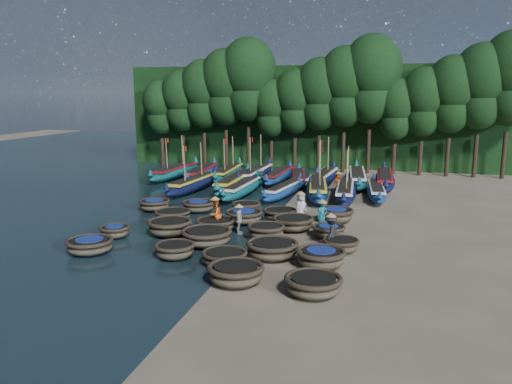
% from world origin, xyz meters
% --- Properties ---
extents(ground, '(120.00, 120.00, 0.00)m').
position_xyz_m(ground, '(0.00, 0.00, 0.00)').
color(ground, gray).
rests_on(ground, ground).
extents(foliage_wall, '(40.00, 3.00, 10.00)m').
position_xyz_m(foliage_wall, '(0.00, 23.50, 5.00)').
color(foliage_wall, black).
rests_on(foliage_wall, ground).
extents(coracle_3, '(2.76, 2.76, 0.81)m').
position_xyz_m(coracle_3, '(0.87, -9.38, 0.46)').
color(coracle_3, brown).
rests_on(coracle_3, ground).
extents(coracle_4, '(2.70, 2.70, 0.75)m').
position_xyz_m(coracle_4, '(3.95, -9.67, 0.43)').
color(coracle_4, brown).
rests_on(coracle_4, ground).
extents(coracle_5, '(2.51, 2.51, 0.71)m').
position_xyz_m(coracle_5, '(-6.85, -7.44, 0.41)').
color(coracle_5, brown).
rests_on(coracle_5, ground).
extents(coracle_6, '(2.25, 2.25, 0.71)m').
position_xyz_m(coracle_6, '(-2.71, -7.10, 0.41)').
color(coracle_6, brown).
rests_on(coracle_6, ground).
extents(coracle_7, '(2.44, 2.44, 0.66)m').
position_xyz_m(coracle_7, '(-0.24, -7.43, 0.38)').
color(coracle_7, brown).
rests_on(coracle_7, ground).
extents(coracle_8, '(2.87, 2.87, 0.80)m').
position_xyz_m(coracle_8, '(1.54, -5.97, 0.45)').
color(coracle_8, brown).
rests_on(coracle_8, ground).
extents(coracle_9, '(2.48, 2.48, 0.80)m').
position_xyz_m(coracle_9, '(3.83, -6.61, 0.46)').
color(coracle_9, brown).
rests_on(coracle_9, ground).
extents(coracle_10, '(1.65, 1.65, 0.63)m').
position_xyz_m(coracle_10, '(-7.06, -4.84, 0.37)').
color(coracle_10, brown).
rests_on(coracle_10, ground).
extents(coracle_11, '(2.80, 2.80, 0.85)m').
position_xyz_m(coracle_11, '(-4.49, -3.72, 0.48)').
color(coracle_11, brown).
rests_on(coracle_11, ground).
extents(coracle_12, '(2.57, 2.57, 0.83)m').
position_xyz_m(coracle_12, '(-2.00, -4.93, 0.47)').
color(coracle_12, brown).
rests_on(coracle_12, ground).
extents(coracle_13, '(2.16, 2.16, 0.77)m').
position_xyz_m(coracle_13, '(0.57, -3.12, 0.44)').
color(coracle_13, brown).
rests_on(coracle_13, ground).
extents(coracle_14, '(1.88, 1.88, 0.66)m').
position_xyz_m(coracle_14, '(4.46, -4.28, 0.38)').
color(coracle_14, brown).
rests_on(coracle_14, ground).
extents(coracle_15, '(2.11, 2.11, 0.71)m').
position_xyz_m(coracle_15, '(-5.48, -1.13, 0.41)').
color(coracle_15, brown).
rests_on(coracle_15, ground).
extents(coracle_16, '(2.32, 2.32, 0.71)m').
position_xyz_m(coracle_16, '(-2.41, -2.41, 0.40)').
color(coracle_16, brown).
rests_on(coracle_16, ground).
extents(coracle_17, '(2.18, 2.18, 0.76)m').
position_xyz_m(coracle_17, '(-1.40, -0.37, 0.44)').
color(coracle_17, brown).
rests_on(coracle_17, ground).
extents(coracle_18, '(2.65, 2.65, 0.76)m').
position_xyz_m(coracle_18, '(1.60, -1.12, 0.43)').
color(coracle_18, brown).
rests_on(coracle_18, ground).
extents(coracle_19, '(1.76, 1.76, 0.64)m').
position_xyz_m(coracle_19, '(3.63, -1.99, 0.37)').
color(coracle_19, brown).
rests_on(coracle_19, ground).
extents(coracle_20, '(2.26, 2.26, 0.71)m').
position_xyz_m(coracle_20, '(-7.77, 1.19, 0.41)').
color(coracle_20, brown).
rests_on(coracle_20, ground).
extents(coracle_21, '(2.08, 2.08, 0.70)m').
position_xyz_m(coracle_21, '(-4.97, 1.60, 0.41)').
color(coracle_21, brown).
rests_on(coracle_21, ground).
extents(coracle_22, '(2.24, 2.24, 0.68)m').
position_xyz_m(coracle_22, '(-1.97, 2.05, 0.39)').
color(coracle_22, brown).
rests_on(coracle_22, ground).
extents(coracle_23, '(2.42, 2.42, 0.70)m').
position_xyz_m(coracle_23, '(0.45, 0.80, 0.40)').
color(coracle_23, brown).
rests_on(coracle_23, ground).
extents(coracle_24, '(2.56, 2.56, 0.81)m').
position_xyz_m(coracle_24, '(3.67, 1.18, 0.47)').
color(coracle_24, brown).
rests_on(coracle_24, ground).
extents(long_boat_2, '(2.19, 8.51, 3.63)m').
position_xyz_m(long_boat_2, '(-7.76, 7.79, 0.58)').
color(long_boat_2, '#0E1335').
rests_on(long_boat_2, ground).
extents(long_boat_3, '(1.80, 9.15, 1.61)m').
position_xyz_m(long_boat_3, '(-4.86, 8.83, 0.61)').
color(long_boat_3, '#11605E').
rests_on(long_boat_3, ground).
extents(long_boat_4, '(1.78, 8.01, 1.41)m').
position_xyz_m(long_boat_4, '(-3.72, 7.15, 0.54)').
color(long_boat_4, '#11605E').
rests_on(long_boat_4, ground).
extents(long_boat_5, '(2.51, 7.35, 1.31)m').
position_xyz_m(long_boat_5, '(-0.69, 7.51, 0.50)').
color(long_boat_5, navy).
rests_on(long_boat_5, ground).
extents(long_boat_6, '(2.83, 8.94, 3.83)m').
position_xyz_m(long_boat_6, '(1.66, 8.17, 0.61)').
color(long_boat_6, navy).
rests_on(long_boat_6, ground).
extents(long_boat_7, '(1.96, 8.64, 3.67)m').
position_xyz_m(long_boat_7, '(3.67, 7.59, 0.58)').
color(long_boat_7, '#0E1335').
rests_on(long_boat_7, ground).
extents(long_boat_8, '(1.89, 7.55, 1.33)m').
position_xyz_m(long_boat_8, '(5.77, 8.86, 0.51)').
color(long_boat_8, navy).
rests_on(long_boat_8, ground).
extents(long_boat_9, '(2.19, 8.59, 3.66)m').
position_xyz_m(long_boat_9, '(-11.50, 12.91, 0.58)').
color(long_boat_9, '#11605E').
rests_on(long_boat_9, ground).
extents(long_boat_10, '(2.18, 8.72, 1.54)m').
position_xyz_m(long_boat_10, '(-8.96, 12.75, 0.59)').
color(long_boat_10, navy).
rests_on(long_boat_10, ground).
extents(long_boat_11, '(1.90, 8.58, 3.65)m').
position_xyz_m(long_boat_11, '(-6.80, 13.49, 0.58)').
color(long_boat_11, '#11605E').
rests_on(long_boat_11, ground).
extents(long_boat_12, '(1.97, 9.14, 3.89)m').
position_xyz_m(long_boat_12, '(-4.29, 13.08, 0.62)').
color(long_boat_12, '#0E1335').
rests_on(long_boat_12, ground).
extents(long_boat_13, '(1.85, 7.94, 1.40)m').
position_xyz_m(long_boat_13, '(-2.31, 13.44, 0.53)').
color(long_boat_13, navy).
rests_on(long_boat_13, ground).
extents(long_boat_14, '(2.58, 7.48, 1.33)m').
position_xyz_m(long_boat_14, '(-0.54, 12.92, 0.51)').
color(long_boat_14, navy).
rests_on(long_boat_14, ground).
extents(long_boat_15, '(2.35, 9.06, 3.86)m').
position_xyz_m(long_boat_15, '(1.50, 12.47, 0.61)').
color(long_boat_15, '#0E1335').
rests_on(long_boat_15, ground).
extents(long_boat_16, '(2.37, 9.16, 1.62)m').
position_xyz_m(long_boat_16, '(4.16, 13.46, 0.62)').
color(long_boat_16, '#11605E').
rests_on(long_boat_16, ground).
extents(long_boat_17, '(1.80, 9.09, 1.60)m').
position_xyz_m(long_boat_17, '(6.30, 13.17, 0.61)').
color(long_boat_17, '#0E1335').
rests_on(long_boat_17, ground).
extents(fisherman_0, '(0.86, 1.00, 1.92)m').
position_xyz_m(fisherman_0, '(1.70, 0.74, 0.92)').
color(fisherman_0, beige).
rests_on(fisherman_0, ground).
extents(fisherman_1, '(0.73, 0.69, 1.88)m').
position_xyz_m(fisherman_1, '(3.14, -0.90, 0.94)').
color(fisherman_1, '#175C62').
rests_on(fisherman_1, ground).
extents(fisherman_2, '(0.91, 1.04, 2.01)m').
position_xyz_m(fisherman_2, '(-2.47, -2.24, 0.95)').
color(fisherman_2, '#BF4E19').
rests_on(fisherman_2, ground).
extents(fisherman_3, '(0.67, 1.12, 1.89)m').
position_xyz_m(fisherman_3, '(3.93, -3.94, 0.88)').
color(fisherman_3, black).
rests_on(fisherman_3, ground).
extents(fisherman_4, '(0.54, 0.96, 1.75)m').
position_xyz_m(fisherman_4, '(-1.04, -2.55, 0.85)').
color(fisherman_4, beige).
rests_on(fisherman_4, ground).
extents(fisherman_5, '(1.33, 1.24, 1.69)m').
position_xyz_m(fisherman_5, '(-3.07, 10.18, 0.79)').
color(fisherman_5, '#175C62').
rests_on(fisherman_5, ground).
extents(fisherman_6, '(0.88, 0.75, 1.73)m').
position_xyz_m(fisherman_6, '(2.96, 9.91, 0.84)').
color(fisherman_6, '#BF4E19').
rests_on(fisherman_6, ground).
extents(tree_0, '(3.68, 3.68, 8.68)m').
position_xyz_m(tree_0, '(-16.00, 20.00, 5.97)').
color(tree_0, black).
rests_on(tree_0, ground).
extents(tree_1, '(4.09, 4.09, 9.65)m').
position_xyz_m(tree_1, '(-13.70, 20.00, 6.65)').
color(tree_1, black).
rests_on(tree_1, ground).
extents(tree_2, '(4.51, 4.51, 10.63)m').
position_xyz_m(tree_2, '(-11.40, 20.00, 7.32)').
color(tree_2, black).
rests_on(tree_2, ground).
extents(tree_3, '(4.92, 4.92, 11.60)m').
position_xyz_m(tree_3, '(-9.10, 20.00, 8.00)').
color(tree_3, black).
rests_on(tree_3, ground).
extents(tree_4, '(5.34, 5.34, 12.58)m').
position_xyz_m(tree_4, '(-6.80, 20.00, 8.67)').
color(tree_4, black).
rests_on(tree_4, ground).
extents(tree_5, '(3.68, 3.68, 8.68)m').
position_xyz_m(tree_5, '(-4.50, 20.00, 5.97)').
color(tree_5, black).
rests_on(tree_5, ground).
extents(tree_6, '(4.09, 4.09, 9.65)m').
position_xyz_m(tree_6, '(-2.20, 20.00, 6.65)').
color(tree_6, black).
rests_on(tree_6, ground).
extents(tree_7, '(4.51, 4.51, 10.63)m').
position_xyz_m(tree_7, '(0.10, 20.00, 7.32)').
color(tree_7, black).
rests_on(tree_7, ground).
extents(tree_8, '(4.92, 4.92, 11.60)m').
position_xyz_m(tree_8, '(2.40, 20.00, 8.00)').
color(tree_8, black).
rests_on(tree_8, ground).
extents(tree_9, '(5.34, 5.34, 12.58)m').
position_xyz_m(tree_9, '(4.70, 20.00, 8.67)').
color(tree_9, black).
rests_on(tree_9, ground).
extents(tree_10, '(3.68, 3.68, 8.68)m').
position_xyz_m(tree_10, '(7.00, 20.00, 5.97)').
color(tree_10, black).
rests_on(tree_10, ground).
extents(tree_11, '(4.09, 4.09, 9.65)m').
position_xyz_m(tree_11, '(9.30, 20.00, 6.65)').
color(tree_11, black).
rests_on(tree_11, ground).
extents(tree_12, '(4.51, 4.51, 10.63)m').
position_xyz_m(tree_12, '(11.60, 20.00, 7.32)').
color(tree_12, black).
rests_on(tree_12, ground).
extents(tree_13, '(4.92, 4.92, 11.60)m').
position_xyz_m(tree_13, '(13.90, 20.00, 8.00)').
color(tree_13, black).
rests_on(tree_13, ground).
extents(tree_14, '(5.34, 5.34, 12.58)m').
position_xyz_m(tree_14, '(16.20, 20.00, 8.67)').
color(tree_14, black).
rests_on(tree_14, ground).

